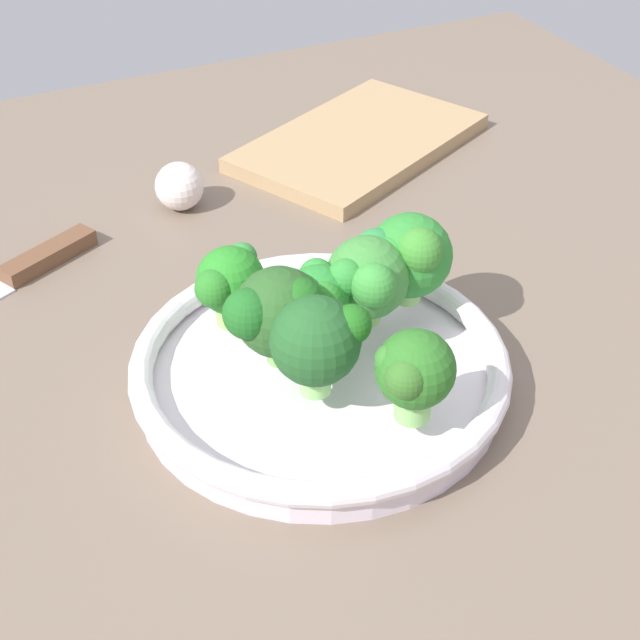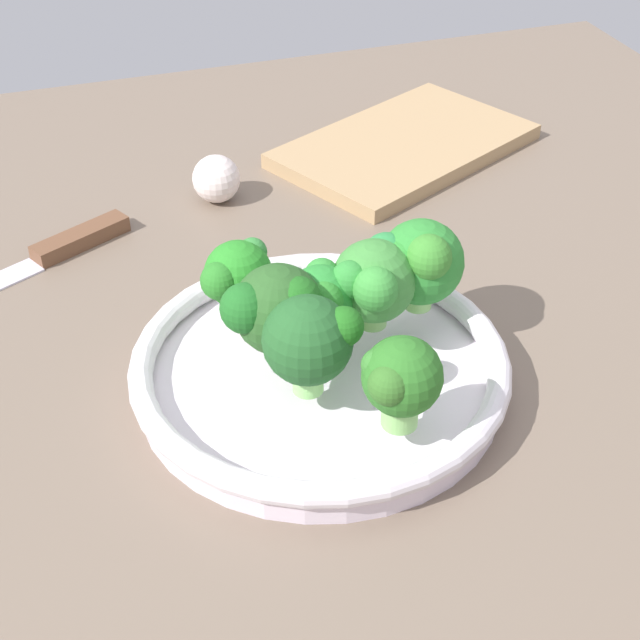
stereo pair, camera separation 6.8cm
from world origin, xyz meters
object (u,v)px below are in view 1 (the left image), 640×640
(broccoli_floret_3, at_px, (366,279))
(broccoli_floret_5, at_px, (316,297))
(broccoli_floret_4, at_px, (229,282))
(broccoli_floret_1, at_px, (405,255))
(broccoli_floret_6, at_px, (317,338))
(bowl, at_px, (320,369))
(knife, at_px, (6,281))
(broccoli_floret_0, at_px, (413,372))
(garlic_bulb, at_px, (179,186))
(broccoli_floret_2, at_px, (275,313))
(cutting_board, at_px, (359,142))

(broccoli_floret_3, relative_size, broccoli_floret_5, 1.18)
(broccoli_floret_4, bearing_deg, broccoli_floret_1, 165.86)
(broccoli_floret_6, bearing_deg, bowl, -118.63)
(knife, bearing_deg, broccoli_floret_6, 121.84)
(knife, bearing_deg, broccoli_floret_5, 130.93)
(bowl, distance_m, broccoli_floret_5, 0.06)
(broccoli_floret_0, bearing_deg, broccoli_floret_4, -65.40)
(knife, relative_size, garlic_bulb, 5.21)
(broccoli_floret_6, bearing_deg, broccoli_floret_2, -68.58)
(broccoli_floret_1, bearing_deg, knife, -37.28)
(knife, bearing_deg, broccoli_floret_2, 123.31)
(broccoli_floret_1, xyz_separation_m, broccoli_floret_2, (0.12, 0.03, 0.00))
(broccoli_floret_4, xyz_separation_m, broccoli_floret_6, (-0.03, 0.10, 0.01))
(broccoli_floret_3, height_order, broccoli_floret_4, broccoli_floret_3)
(broccoli_floret_4, height_order, broccoli_floret_6, broccoli_floret_6)
(broccoli_floret_2, relative_size, broccoli_floret_6, 1.01)
(broccoli_floret_5, relative_size, cutting_board, 0.23)
(broccoli_floret_5, bearing_deg, broccoli_floret_3, -178.17)
(garlic_bulb, bearing_deg, cutting_board, -170.28)
(broccoli_floret_0, bearing_deg, broccoli_floret_2, -57.77)
(knife, bearing_deg, broccoli_floret_1, 142.72)
(broccoli_floret_1, distance_m, broccoli_floret_5, 0.08)
(broccoli_floret_4, distance_m, broccoli_floret_5, 0.07)
(broccoli_floret_4, xyz_separation_m, cutting_board, (-0.26, -0.28, -0.06))
(bowl, relative_size, broccoli_floret_2, 3.74)
(broccoli_floret_0, xyz_separation_m, broccoli_floret_2, (0.06, -0.09, 0.00))
(bowl, distance_m, garlic_bulb, 0.30)
(broccoli_floret_2, distance_m, cutting_board, 0.42)
(bowl, xyz_separation_m, broccoli_floret_4, (0.05, -0.06, 0.05))
(cutting_board, bearing_deg, broccoli_floret_3, 63.14)
(broccoli_floret_0, xyz_separation_m, broccoli_floret_3, (-0.02, -0.11, 0.00))
(bowl, relative_size, broccoli_floret_1, 3.63)
(bowl, relative_size, broccoli_floret_6, 3.76)
(broccoli_floret_3, height_order, garlic_bulb, broccoli_floret_3)
(broccoli_floret_6, bearing_deg, garlic_bulb, -92.03)
(bowl, height_order, broccoli_floret_5, broccoli_floret_5)
(garlic_bulb, bearing_deg, broccoli_floret_6, 87.97)
(broccoli_floret_0, distance_m, broccoli_floret_2, 0.11)
(broccoli_floret_4, bearing_deg, cutting_board, -132.57)
(broccoli_floret_0, xyz_separation_m, broccoli_floret_4, (0.07, -0.15, -0.00))
(broccoli_floret_4, bearing_deg, bowl, 126.04)
(broccoli_floret_2, relative_size, cutting_board, 0.28)
(broccoli_floret_1, height_order, broccoli_floret_2, same)
(broccoli_floret_1, distance_m, garlic_bulb, 0.30)
(broccoli_floret_6, bearing_deg, broccoli_floret_0, 128.40)
(broccoli_floret_6, distance_m, garlic_bulb, 0.34)
(bowl, relative_size, broccoli_floret_3, 3.89)
(broccoli_floret_2, distance_m, broccoli_floret_5, 0.04)
(broccoli_floret_4, height_order, knife, broccoli_floret_4)
(broccoli_floret_6, bearing_deg, broccoli_floret_1, -148.71)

